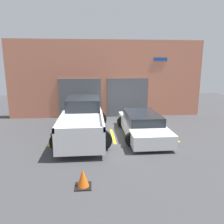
# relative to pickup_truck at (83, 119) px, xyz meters

# --- Properties ---
(ground_plane) EXTENTS (28.00, 28.00, 0.00)m
(ground_plane) POSITION_rel_pickup_truck_xyz_m (1.45, 0.76, -0.82)
(ground_plane) COLOR #3D3D3F
(shophouse_building) EXTENTS (12.62, 0.68, 4.95)m
(shophouse_building) POSITION_rel_pickup_truck_xyz_m (1.45, 4.05, 1.63)
(shophouse_building) COLOR #D17A5B
(shophouse_building) RESTS_ON ground
(pickup_truck) EXTENTS (2.49, 5.55, 1.71)m
(pickup_truck) POSITION_rel_pickup_truck_xyz_m (0.00, 0.00, 0.00)
(pickup_truck) COLOR white
(pickup_truck) RESTS_ON ground
(sedan_white) EXTENTS (2.16, 4.72, 1.11)m
(sedan_white) POSITION_rel_pickup_truck_xyz_m (2.91, -0.28, -0.28)
(sedan_white) COLOR white
(sedan_white) RESTS_ON ground
(parking_stripe_far_left) EXTENTS (0.12, 2.20, 0.01)m
(parking_stripe_far_left) POSITION_rel_pickup_truck_xyz_m (-1.45, -0.31, -0.81)
(parking_stripe_far_left) COLOR gold
(parking_stripe_far_left) RESTS_ON ground
(parking_stripe_left) EXTENTS (0.12, 2.20, 0.01)m
(parking_stripe_left) POSITION_rel_pickup_truck_xyz_m (1.45, -0.31, -0.81)
(parking_stripe_left) COLOR gold
(parking_stripe_left) RESTS_ON ground
(parking_stripe_centre) EXTENTS (0.12, 2.20, 0.01)m
(parking_stripe_centre) POSITION_rel_pickup_truck_xyz_m (4.36, -0.31, -0.81)
(parking_stripe_centre) COLOR gold
(parking_stripe_centre) RESTS_ON ground
(traffic_cone) EXTENTS (0.47, 0.47, 0.55)m
(traffic_cone) POSITION_rel_pickup_truck_xyz_m (0.17, -4.71, -0.56)
(traffic_cone) COLOR black
(traffic_cone) RESTS_ON ground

